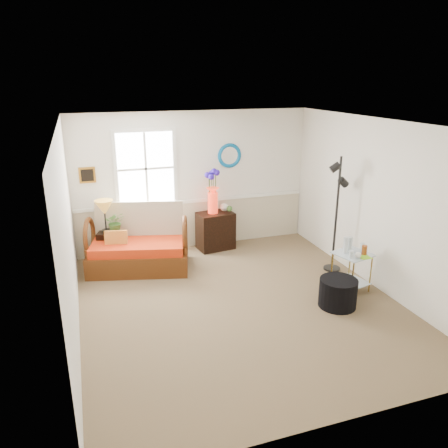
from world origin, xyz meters
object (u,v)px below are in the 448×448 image
object	(u,v)px
loveseat	(138,239)
floor_lamp	(336,215)
cabinet	(216,231)
lamp_stand	(110,248)
ottoman	(338,293)
side_table	(351,272)

from	to	relation	value
loveseat	floor_lamp	distance (m)	3.38
loveseat	cabinet	world-z (taller)	loveseat
cabinet	floor_lamp	bearing A→B (deg)	-51.31
lamp_stand	ottoman	world-z (taller)	lamp_stand
floor_lamp	ottoman	xyz separation A→B (m)	(-0.62, -1.14, -0.78)
ottoman	cabinet	bearing A→B (deg)	110.15
lamp_stand	cabinet	bearing A→B (deg)	4.26
loveseat	floor_lamp	world-z (taller)	floor_lamp
cabinet	side_table	distance (m)	2.77
side_table	ottoman	distance (m)	0.60
loveseat	side_table	distance (m)	3.54
lamp_stand	side_table	xyz separation A→B (m)	(3.46, -2.20, -0.00)
loveseat	ottoman	xyz separation A→B (m)	(2.54, -2.25, -0.34)
loveseat	side_table	size ratio (longest dim) A/B	2.71
lamp_stand	ottoman	distance (m)	3.95
side_table	floor_lamp	bearing A→B (deg)	78.25
side_table	ottoman	bearing A→B (deg)	-140.88
lamp_stand	cabinet	world-z (taller)	cabinet
cabinet	floor_lamp	distance (m)	2.35
loveseat	side_table	world-z (taller)	loveseat
loveseat	cabinet	xyz separation A→B (m)	(1.54, 0.48, -0.19)
loveseat	cabinet	bearing A→B (deg)	31.74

